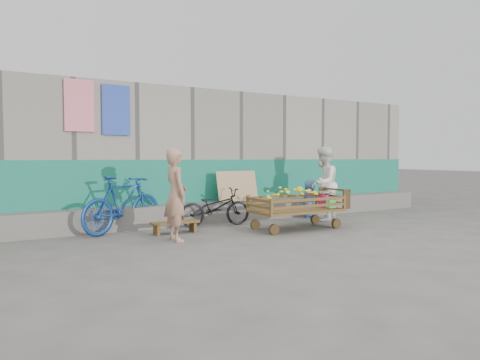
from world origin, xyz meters
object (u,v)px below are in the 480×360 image
bench (175,225)px  child (310,199)px  woman (324,184)px  bicycle_dark (215,207)px  bicycle_blue (123,204)px  banana_cart (295,201)px  vendor_man (176,195)px

bench → child: size_ratio=1.00×
woman → bicycle_dark: woman is taller
child → bicycle_blue: bearing=2.7°
banana_cart → bicycle_dark: 1.68m
bench → child: child is taller
vendor_man → woman: (3.83, 0.61, 0.04)m
banana_cart → vendor_man: 2.53m
bicycle_dark → vendor_man: bearing=137.0°
woman → bicycle_dark: bearing=-43.8°
bench → bicycle_dark: (1.04, 0.39, 0.23)m
bench → banana_cart: bearing=-17.8°
bicycle_blue → woman: bearing=-123.1°
banana_cart → bench: bearing=162.2°
vendor_man → child: (3.83, 1.11, -0.35)m
bench → woman: woman is taller
woman → bicycle_blue: woman is taller
banana_cart → bicycle_blue: size_ratio=1.09×
bench → vendor_man: 0.97m
child → bicycle_dark: 2.54m
woman → vendor_man: bearing=-24.4°
vendor_man → woman: size_ratio=0.95×
bench → bicycle_blue: size_ratio=0.50×
banana_cart → child: bearing=41.5°
vendor_man → banana_cart: bearing=-90.4°
banana_cart → vendor_man: vendor_man is taller
vendor_man → woman: bearing=-80.3°
vendor_man → bicycle_blue: (-0.60, 1.27, -0.25)m
woman → bicycle_blue: bearing=-42.0°
bench → bicycle_dark: bicycle_dark is taller
woman → bicycle_blue: 4.48m
child → vendor_man: bearing=21.0°
banana_cart → vendor_man: bearing=179.0°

